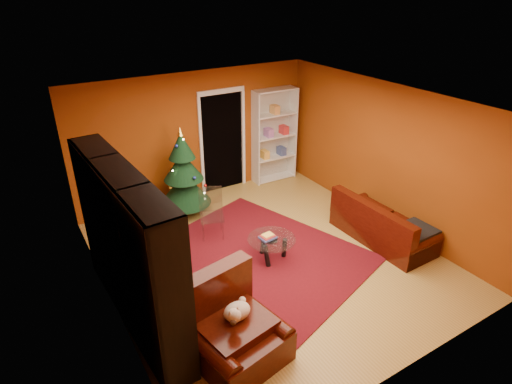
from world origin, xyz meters
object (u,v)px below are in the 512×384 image
armchair (237,329)px  christmas_tree (183,173)px  rug (256,258)px  gift_box_teal (173,223)px  acrylic_chair (212,217)px  gift_box_green (180,231)px  coffee_table (271,248)px  sofa (384,220)px  white_bookshelf (274,136)px  dog (237,311)px  gift_box_red (162,213)px  media_unit (128,249)px

armchair → christmas_tree: bearing=66.0°
rug → armchair: armchair is taller
gift_box_teal → acrylic_chair: (0.53, -0.57, 0.26)m
gift_box_green → coffee_table: 1.74m
sofa → armchair: bearing=104.7°
gift_box_teal → sofa: bearing=-35.9°
christmas_tree → white_bookshelf: size_ratio=0.83×
dog → coffee_table: (1.43, 1.43, -0.45)m
dog → armchair: bearing=-135.0°
gift_box_red → dog: (-0.38, -3.68, 0.54)m
rug → white_bookshelf: 3.36m
rug → dog: (-1.22, -1.56, 0.64)m
coffee_table → armchair: bearing=-134.8°
sofa → christmas_tree: bearing=42.5°
gift_box_red → coffee_table: 2.49m
gift_box_teal → gift_box_green: bearing=-88.2°
gift_box_red → armchair: 3.77m
gift_box_teal → gift_box_green: size_ratio=1.12×
gift_box_green → coffee_table: size_ratio=0.34×
rug → armchair: size_ratio=2.96×
gift_box_red → media_unit: bearing=-117.1°
gift_box_teal → dog: size_ratio=0.74×
christmas_tree → acrylic_chair: bearing=-87.6°
christmas_tree → gift_box_green: (-0.47, -0.82, -0.73)m
gift_box_red → acrylic_chair: size_ratio=0.26×
gift_box_red → acrylic_chair: bearing=-64.5°
christmas_tree → armchair: christmas_tree is taller
dog → sofa: dog is taller
gift_box_red → coffee_table: size_ratio=0.27×
rug → coffee_table: bearing=-33.0°
armchair → dog: 0.23m
white_bookshelf → sofa: white_bookshelf is taller
christmas_tree → gift_box_green: christmas_tree is taller
gift_box_teal → armchair: armchair is taller
christmas_tree → armchair: (-0.91, -3.69, -0.42)m
rug → white_bookshelf: (2.00, 2.49, 1.03)m
christmas_tree → gift_box_teal: christmas_tree is taller
rug → gift_box_red: (-0.85, 2.12, 0.10)m
media_unit → acrylic_chair: bearing=32.8°
dog → coffee_table: dog is taller
armchair → sofa: armchair is taller
gift_box_green → media_unit: bearing=-129.0°
rug → coffee_table: (0.21, -0.14, 0.20)m
gift_box_green → acrylic_chair: (0.52, -0.27, 0.28)m
gift_box_green → gift_box_red: bearing=91.4°
media_unit → gift_box_teal: size_ratio=9.60×
dog → gift_box_green: bearing=71.8°
media_unit → dog: bearing=-59.1°
gift_box_red → sofa: size_ratio=0.12×
dog → acrylic_chair: 2.72m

